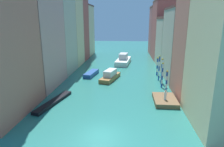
{
  "coord_description": "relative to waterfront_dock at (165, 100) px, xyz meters",
  "views": [
    {
      "loc": [
        2.77,
        -18.57,
        11.89
      ],
      "look_at": [
        -0.58,
        19.99,
        1.5
      ],
      "focal_mm": 31.64,
      "sensor_mm": 36.0,
      "label": 1
    }
  ],
  "objects": [
    {
      "name": "ground_plane",
      "position": [
        -8.33,
        14.81,
        -0.32
      ],
      "size": [
        154.0,
        154.0,
        0.0
      ],
      "primitive_type": "plane",
      "color": "#28756B"
    },
    {
      "name": "building_left_1",
      "position": [
        -21.97,
        5.93,
        8.67
      ],
      "size": [
        6.84,
        11.35,
        17.96
      ],
      "color": "tan",
      "rests_on": "ground"
    },
    {
      "name": "building_left_2",
      "position": [
        -21.97,
        16.1,
        8.91
      ],
      "size": [
        6.84,
        9.16,
        18.44
      ],
      "color": "#BCB299",
      "rests_on": "ground"
    },
    {
      "name": "building_left_3",
      "position": [
        -21.97,
        24.72,
        10.68
      ],
      "size": [
        6.84,
        8.06,
        21.97
      ],
      "color": "beige",
      "rests_on": "ground"
    },
    {
      "name": "building_left_4",
      "position": [
        -21.97,
        32.48,
        10.24
      ],
      "size": [
        6.84,
        7.37,
        21.09
      ],
      "color": "#B25147",
      "rests_on": "ground"
    },
    {
      "name": "building_left_5",
      "position": [
        -21.97,
        41.27,
        8.25
      ],
      "size": [
        6.84,
        10.04,
        17.12
      ],
      "color": "beige",
      "rests_on": "ground"
    },
    {
      "name": "building_right_1",
      "position": [
        5.31,
        2.85,
        7.91
      ],
      "size": [
        6.84,
        7.98,
        16.44
      ],
      "color": "#C6705B",
      "rests_on": "ground"
    },
    {
      "name": "building_right_2",
      "position": [
        5.31,
        12.6,
        6.94
      ],
      "size": [
        6.84,
        11.21,
        14.51
      ],
      "color": "#BCB299",
      "rests_on": "ground"
    },
    {
      "name": "building_right_3",
      "position": [
        5.31,
        24.08,
        6.16
      ],
      "size": [
        6.84,
        11.55,
        12.94
      ],
      "color": "#BCB299",
      "rests_on": "ground"
    },
    {
      "name": "building_right_4",
      "position": [
        5.31,
        35.83,
        8.7
      ],
      "size": [
        6.84,
        11.81,
        18.01
      ],
      "color": "#B25147",
      "rests_on": "ground"
    },
    {
      "name": "building_right_5",
      "position": [
        5.31,
        46.69,
        8.14
      ],
      "size": [
        6.84,
        9.5,
        16.88
      ],
      "color": "#B25147",
      "rests_on": "ground"
    },
    {
      "name": "waterfront_dock",
      "position": [
        0.0,
        0.0,
        0.0
      ],
      "size": [
        3.32,
        5.06,
        0.64
      ],
      "color": "brown",
      "rests_on": "ground"
    },
    {
      "name": "person_on_dock",
      "position": [
        -0.11,
        -0.64,
        1.01
      ],
      "size": [
        0.36,
        0.36,
        1.49
      ],
      "color": "white",
      "rests_on": "waterfront_dock"
    },
    {
      "name": "mooring_pole_0",
      "position": [
        0.93,
        4.53,
        1.64
      ],
      "size": [
        0.33,
        0.33,
        3.82
      ],
      "color": "#1E479E",
      "rests_on": "ground"
    },
    {
      "name": "mooring_pole_1",
      "position": [
        0.55,
        6.93,
        2.06
      ],
      "size": [
        0.32,
        0.32,
        4.67
      ],
      "color": "#1E479E",
      "rests_on": "ground"
    },
    {
      "name": "mooring_pole_2",
      "position": [
        0.82,
        9.1,
        2.26
      ],
      "size": [
        0.39,
        0.39,
        5.05
      ],
      "color": "#1E479E",
      "rests_on": "ground"
    },
    {
      "name": "mooring_pole_3",
      "position": [
        0.6,
        11.32,
        2.32
      ],
      "size": [
        0.28,
        0.28,
        5.19
      ],
      "color": "#1E479E",
      "rests_on": "ground"
    },
    {
      "name": "mooring_pole_4",
      "position": [
        0.82,
        15.35,
        1.8
      ],
      "size": [
        0.39,
        0.39,
        4.13
      ],
      "color": "#1E479E",
      "rests_on": "ground"
    },
    {
      "name": "vaporetto_white",
      "position": [
        -7.13,
        27.22,
        0.66
      ],
      "size": [
        4.48,
        10.34,
        2.92
      ],
      "color": "white",
      "rests_on": "ground"
    },
    {
      "name": "gondola_black",
      "position": [
        -16.56,
        -1.91,
        -0.09
      ],
      "size": [
        3.03,
        8.61,
        0.46
      ],
      "color": "black",
      "rests_on": "ground"
    },
    {
      "name": "motorboat_0",
      "position": [
        -9.35,
        11.06,
        0.48
      ],
      "size": [
        4.01,
        7.49,
        2.07
      ],
      "color": "olive",
      "rests_on": "ground"
    },
    {
      "name": "motorboat_1",
      "position": [
        -13.87,
        13.75,
        0.12
      ],
      "size": [
        2.64,
        6.0,
        0.88
      ],
      "color": "#234C93",
      "rests_on": "ground"
    }
  ]
}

